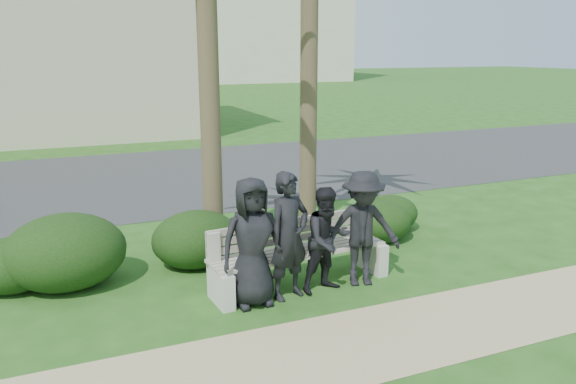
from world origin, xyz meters
The scene contains 14 objects.
ground centered at (0.00, 0.00, 0.00)m, with size 160.00×160.00×0.00m, color #214C15.
footpath centered at (0.00, -1.80, 0.00)m, with size 30.00×1.60×0.01m, color tan.
asphalt_street centered at (0.00, 8.00, 0.00)m, with size 160.00×8.00×0.01m, color #2D2D30.
stucco_bldg_right centered at (-1.00, 18.00, 3.66)m, with size 8.40×8.40×7.30m.
park_bench centered at (0.39, 0.02, 0.42)m, with size 2.73×0.85×0.94m.
man_a centered at (-0.46, -0.29, 0.88)m, with size 0.86×0.56×1.76m, color black.
man_b centered at (0.08, -0.28, 0.89)m, with size 0.65×0.43×1.79m, color black.
man_c centered at (0.66, -0.29, 0.76)m, with size 0.74×0.58×1.52m, color black.
man_d centered at (1.23, -0.28, 0.85)m, with size 1.10×0.63×1.70m, color black.
hedge_a centered at (-3.46, 1.46, 0.40)m, with size 1.23×1.01×0.80m, color black.
hedge_b centered at (-2.76, 1.30, 0.56)m, with size 1.72×1.42×1.12m, color black.
hedge_c centered at (-0.82, 1.39, 0.46)m, with size 1.41×1.16×0.92m, color black.
hedge_e centered at (2.50, 1.25, 0.38)m, with size 1.16×0.96×0.76m, color black.
hedge_f centered at (3.00, 1.69, 0.35)m, with size 1.08×0.89×0.70m, color black.
Camera 1 is at (-2.74, -6.96, 3.37)m, focal length 35.00 mm.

